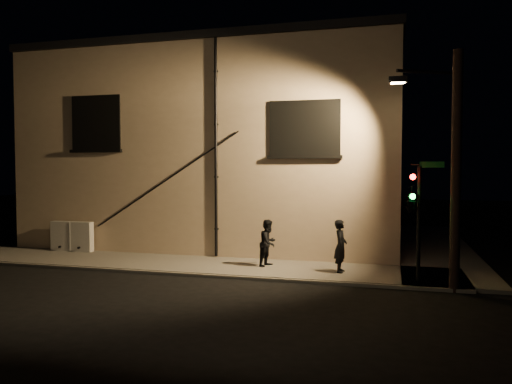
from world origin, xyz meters
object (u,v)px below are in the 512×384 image
(pedestrian_a, at_px, (341,246))
(pedestrian_b, at_px, (268,243))
(traffic_signal, at_px, (412,201))
(utility_cabinet, at_px, (72,236))
(streetlamp_pole, at_px, (452,164))

(pedestrian_a, xyz_separation_m, pedestrian_b, (-2.53, 0.40, -0.05))
(pedestrian_b, xyz_separation_m, traffic_signal, (4.72, -1.15, 1.62))
(utility_cabinet, distance_m, pedestrian_b, 8.64)
(utility_cabinet, relative_size, streetlamp_pole, 0.27)
(pedestrian_a, relative_size, traffic_signal, 0.48)
(pedestrian_b, bearing_deg, streetlamp_pole, -88.50)
(utility_cabinet, xyz_separation_m, pedestrian_b, (8.58, -0.97, 0.20))
(pedestrian_b, bearing_deg, utility_cabinet, 100.87)
(utility_cabinet, height_order, traffic_signal, traffic_signal)
(utility_cabinet, bearing_deg, pedestrian_b, -6.48)
(utility_cabinet, height_order, pedestrian_a, pedestrian_a)
(utility_cabinet, bearing_deg, traffic_signal, -9.06)
(pedestrian_a, relative_size, pedestrian_b, 1.06)
(streetlamp_pole, bearing_deg, pedestrian_b, 164.16)
(utility_cabinet, xyz_separation_m, pedestrian_a, (11.12, -1.38, 0.25))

